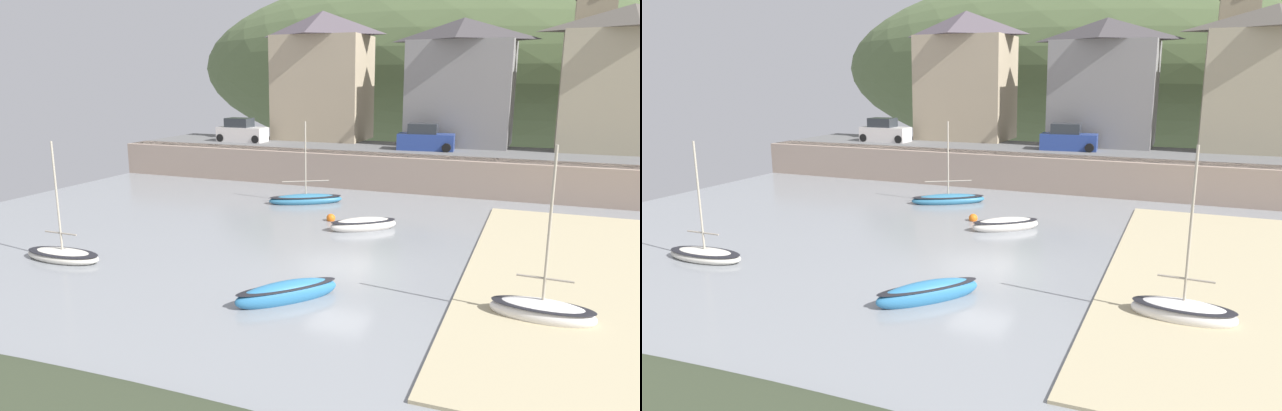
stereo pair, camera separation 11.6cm
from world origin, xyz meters
The scene contains 15 objects.
ground centered at (1.40, -9.56, 0.16)m, with size 48.00×41.00×0.61m.
quay_seawall centered at (0.00, 17.50, 1.36)m, with size 48.00×9.40×2.40m.
hillside_backdrop centered at (1.01, 55.20, 8.85)m, with size 80.00×44.00×25.28m.
waterfront_building_left centered at (-10.61, 25.20, 7.83)m, with size 7.91×5.76×10.70m.
waterfront_building_centre centered at (1.07, 25.20, 7.33)m, with size 8.11×6.13×9.74m.
waterfront_building_right centered at (12.59, 25.20, 7.59)m, with size 9.01×5.84×10.25m.
church_with_spire centered at (10.34, 29.20, 10.74)m, with size 3.00×3.00×16.18m.
rowboat_small_beached centered at (-0.80, 5.93, 0.26)m, with size 3.54×3.03×0.83m.
motorboat_with_cabin centered at (-0.42, -4.19, 0.29)m, with size 3.24×3.53×0.94m.
sailboat_nearest_shore centered at (7.91, -2.63, 0.30)m, with size 3.35×1.51×5.88m.
dinghy_open_wooden centered at (-6.04, 10.63, 0.25)m, with size 4.62×3.53×5.23m.
sailboat_white_hull centered at (-11.31, -3.62, 0.22)m, with size 3.74×1.40×5.25m.
parked_car_near_slipway centered at (-16.16, 20.70, 3.20)m, with size 4.11×1.82×1.95m.
parked_car_by_wall centered at (-0.71, 20.70, 3.20)m, with size 4.24×2.06×1.95m.
mooring_buoy centered at (-3.00, 7.01, 0.14)m, with size 0.48×0.48×0.48m.
Camera 1 is at (7.57, -21.17, 7.67)m, focal length 31.86 mm.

